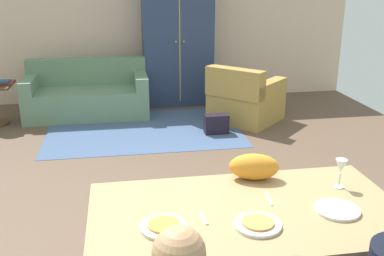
{
  "coord_description": "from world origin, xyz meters",
  "views": [
    {
      "loc": [
        -0.48,
        -3.36,
        2.0
      ],
      "look_at": [
        0.08,
        -0.01,
        0.85
      ],
      "focal_mm": 41.97,
      "sensor_mm": 36.0,
      "label": 1
    }
  ],
  "objects_px": {
    "plate_near_child": "(258,225)",
    "book_lower": "(6,83)",
    "plate_near_man": "(164,227)",
    "cat": "(254,167)",
    "couch": "(87,95)",
    "book_upper": "(1,81)",
    "armchair": "(244,100)",
    "plate_near_woman": "(337,210)",
    "wine_glass": "(341,168)",
    "handbag": "(216,124)",
    "dining_table": "(247,221)",
    "armoire": "(177,39)"
  },
  "relations": [
    {
      "from": "plate_near_man",
      "to": "plate_near_child",
      "type": "distance_m",
      "value": 0.49
    },
    {
      "from": "plate_near_child",
      "to": "plate_near_woman",
      "type": "relative_size",
      "value": 1.0
    },
    {
      "from": "plate_near_man",
      "to": "wine_glass",
      "type": "height_order",
      "value": "wine_glass"
    },
    {
      "from": "armchair",
      "to": "plate_near_man",
      "type": "bearing_deg",
      "value": -111.62
    },
    {
      "from": "plate_near_child",
      "to": "plate_near_woman",
      "type": "bearing_deg",
      "value": 9.36
    },
    {
      "from": "cat",
      "to": "armchair",
      "type": "distance_m",
      "value": 3.65
    },
    {
      "from": "plate_near_child",
      "to": "armoire",
      "type": "bearing_deg",
      "value": 86.83
    },
    {
      "from": "dining_table",
      "to": "handbag",
      "type": "relative_size",
      "value": 5.52
    },
    {
      "from": "book_lower",
      "to": "handbag",
      "type": "height_order",
      "value": "book_lower"
    },
    {
      "from": "plate_near_child",
      "to": "armchair",
      "type": "relative_size",
      "value": 0.21
    },
    {
      "from": "book_lower",
      "to": "handbag",
      "type": "relative_size",
      "value": 0.69
    },
    {
      "from": "dining_table",
      "to": "couch",
      "type": "height_order",
      "value": "couch"
    },
    {
      "from": "plate_near_child",
      "to": "book_lower",
      "type": "relative_size",
      "value": 1.14
    },
    {
      "from": "cat",
      "to": "book_upper",
      "type": "relative_size",
      "value": 1.45
    },
    {
      "from": "wine_glass",
      "to": "armchair",
      "type": "height_order",
      "value": "wine_glass"
    },
    {
      "from": "plate_near_woman",
      "to": "book_lower",
      "type": "distance_m",
      "value": 5.19
    },
    {
      "from": "wine_glass",
      "to": "book_upper",
      "type": "relative_size",
      "value": 0.85
    },
    {
      "from": "plate_near_man",
      "to": "book_lower",
      "type": "distance_m",
      "value": 4.78
    },
    {
      "from": "wine_glass",
      "to": "handbag",
      "type": "distance_m",
      "value": 3.32
    },
    {
      "from": "plate_near_woman",
      "to": "cat",
      "type": "height_order",
      "value": "cat"
    },
    {
      "from": "armoire",
      "to": "armchair",
      "type": "bearing_deg",
      "value": -55.43
    },
    {
      "from": "plate_near_child",
      "to": "armoire",
      "type": "distance_m",
      "value": 5.24
    },
    {
      "from": "book_lower",
      "to": "handbag",
      "type": "xyz_separation_m",
      "value": [
        2.82,
        -0.91,
        -0.46
      ]
    },
    {
      "from": "plate_near_woman",
      "to": "cat",
      "type": "bearing_deg",
      "value": 124.71
    },
    {
      "from": "armoire",
      "to": "book_lower",
      "type": "xyz_separation_m",
      "value": [
        -2.52,
        -0.72,
        -0.46
      ]
    },
    {
      "from": "plate_near_child",
      "to": "book_lower",
      "type": "bearing_deg",
      "value": 116.38
    },
    {
      "from": "plate_near_man",
      "to": "book_upper",
      "type": "height_order",
      "value": "plate_near_man"
    },
    {
      "from": "plate_near_woman",
      "to": "wine_glass",
      "type": "distance_m",
      "value": 0.34
    },
    {
      "from": "wine_glass",
      "to": "armoire",
      "type": "distance_m",
      "value": 4.88
    },
    {
      "from": "couch",
      "to": "book_upper",
      "type": "height_order",
      "value": "couch"
    },
    {
      "from": "handbag",
      "to": "armchair",
      "type": "bearing_deg",
      "value": 42.11
    },
    {
      "from": "cat",
      "to": "plate_near_woman",
      "type": "bearing_deg",
      "value": -42.68
    },
    {
      "from": "wine_glass",
      "to": "handbag",
      "type": "xyz_separation_m",
      "value": [
        -0.05,
        3.23,
        -0.76
      ]
    },
    {
      "from": "wine_glass",
      "to": "book_lower",
      "type": "height_order",
      "value": "wine_glass"
    },
    {
      "from": "plate_near_man",
      "to": "plate_near_woman",
      "type": "relative_size",
      "value": 1.0
    },
    {
      "from": "plate_near_man",
      "to": "cat",
      "type": "xyz_separation_m",
      "value": [
        0.64,
        0.5,
        0.08
      ]
    },
    {
      "from": "plate_near_man",
      "to": "handbag",
      "type": "relative_size",
      "value": 0.78
    },
    {
      "from": "plate_near_child",
      "to": "book_lower",
      "type": "height_order",
      "value": "plate_near_child"
    },
    {
      "from": "plate_near_woman",
      "to": "couch",
      "type": "bearing_deg",
      "value": 109.29
    },
    {
      "from": "dining_table",
      "to": "book_upper",
      "type": "relative_size",
      "value": 8.02
    },
    {
      "from": "couch",
      "to": "armoire",
      "type": "distance_m",
      "value": 1.69
    },
    {
      "from": "armoire",
      "to": "book_lower",
      "type": "distance_m",
      "value": 2.66
    },
    {
      "from": "couch",
      "to": "book_upper",
      "type": "xyz_separation_m",
      "value": [
        -1.13,
        -0.27,
        0.32
      ]
    },
    {
      "from": "couch",
      "to": "handbag",
      "type": "bearing_deg",
      "value": -33.73
    },
    {
      "from": "plate_near_woman",
      "to": "wine_glass",
      "type": "xyz_separation_m",
      "value": [
        0.15,
        0.28,
        0.12
      ]
    },
    {
      "from": "armchair",
      "to": "cat",
      "type": "bearing_deg",
      "value": -105.19
    },
    {
      "from": "plate_near_man",
      "to": "cat",
      "type": "height_order",
      "value": "cat"
    },
    {
      "from": "plate_near_woman",
      "to": "plate_near_child",
      "type": "bearing_deg",
      "value": -170.64
    },
    {
      "from": "plate_near_woman",
      "to": "book_lower",
      "type": "bearing_deg",
      "value": 121.59
    },
    {
      "from": "wine_glass",
      "to": "couch",
      "type": "xyz_separation_m",
      "value": [
        -1.78,
        4.39,
        -0.59
      ]
    }
  ]
}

